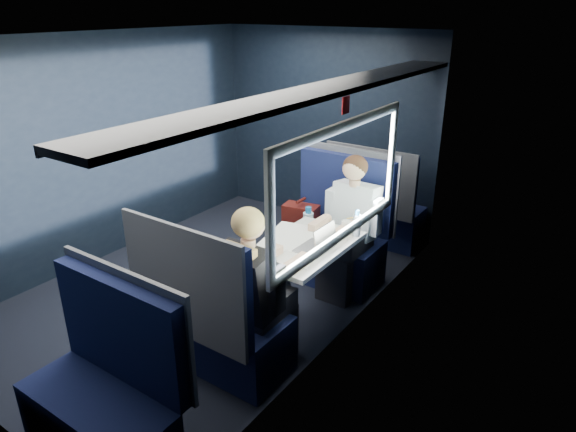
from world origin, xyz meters
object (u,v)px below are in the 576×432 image
Objects in this scene: seat_row_front at (375,209)px; cup at (346,226)px; seat_bay_near at (333,236)px; seat_bay_far at (214,321)px; man at (350,220)px; laptop at (319,244)px; seat_row_back at (107,396)px; bottle_small at (357,224)px; woman at (254,284)px; table at (301,252)px.

cup is (0.37, -1.39, 0.38)m from seat_row_front.
seat_bay_far is at bearing -89.45° from seat_bay_near.
man is 0.74m from laptop.
seat_row_front is 1.00× the size of seat_row_back.
seat_row_back reaches higher than laptop.
seat_bay_near reaches higher than bottle_small.
seat_row_front is 2.54m from woman.
seat_row_front reaches higher than laptop.
man is 13.22× the size of cup.
man is at bearing 84.48° from table.
man is 5.81× the size of bottle_small.
seat_bay_near reaches higher than cup.
table is 3.36× the size of laptop.
man is (0.25, 2.50, 0.31)m from seat_row_back.
woman reaches higher than table.
seat_row_back is 1.16m from woman.
man reaches higher than laptop.
seat_row_front is 3.90× the size of laptop.
laptop reaches higher than table.
seat_row_front is (-0.18, 1.80, -0.25)m from table.
cup is at bearing -68.17° from man.
laptop is 1.31× the size of bottle_small.
cup is at bearing -50.41° from seat_bay_near.
seat_bay_far reaches higher than seat_row_back.
seat_row_back is 2.53m from man.
seat_bay_near is 0.95× the size of woman.
cup is at bearing 89.80° from laptop.
man is 4.44× the size of laptop.
seat_bay_far is 0.95× the size of man.
seat_row_front is at bearing 90.00° from seat_row_back.
seat_bay_far is 2.67m from seat_row_front.
man reaches higher than bottle_small.
seat_bay_near is 2.67m from seat_row_back.
seat_row_back is (-0.18, -1.80, -0.25)m from table.
table is at bearing -77.11° from seat_bay_near.
seat_bay_far reaches higher than seat_row_front.
seat_bay_far is at bearing -106.01° from cup.
seat_row_front is at bearing 95.80° from table.
seat_row_back is (0.02, -2.67, -0.01)m from seat_bay_near.
seat_bay_far is at bearing 90.00° from seat_row_back.
man is at bearing 99.05° from laptop.
seat_bay_near is 5.54× the size of bottle_small.
laptop is (0.37, -1.83, 0.39)m from seat_row_front.
table is 1.82m from seat_row_back.
seat_row_back is at bearing -89.64° from seat_bay_near.
woman is (0.25, 0.17, 0.31)m from seat_bay_far.
woman reaches higher than seat_row_back.
man is (0.27, -0.17, 0.30)m from seat_bay_near.
table is 0.23m from laptop.
woman is at bearing -84.55° from table.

